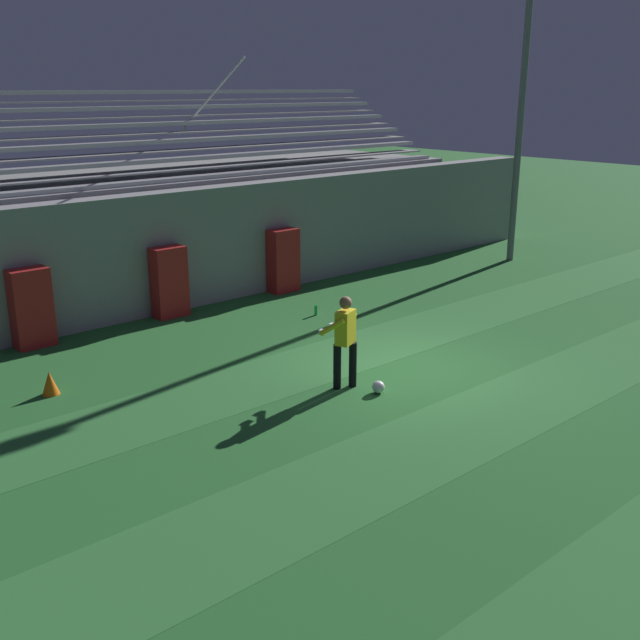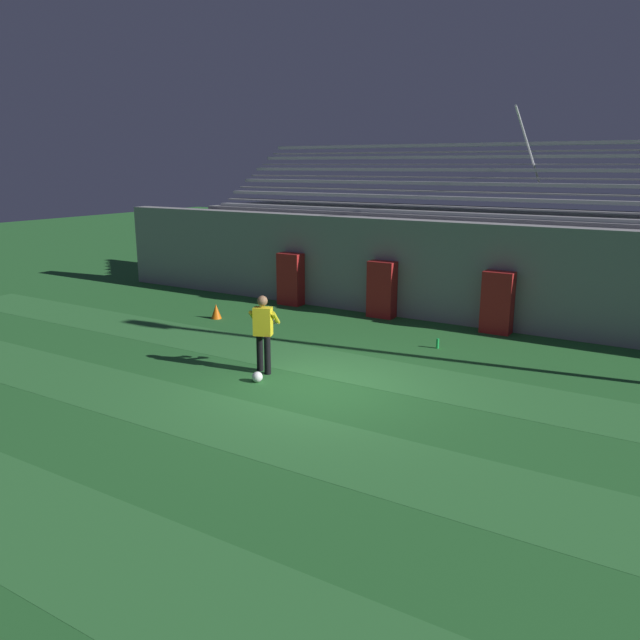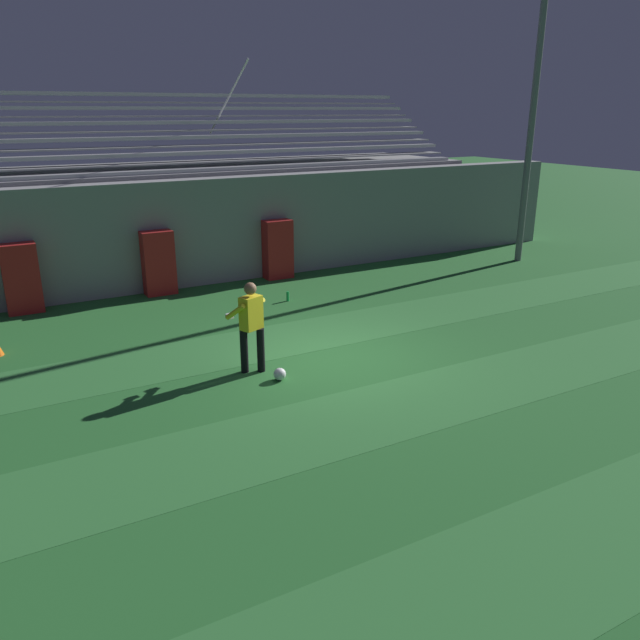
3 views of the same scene
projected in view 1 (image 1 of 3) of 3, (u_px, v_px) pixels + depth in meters
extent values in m
plane|color=#286B2D|center=(411.00, 368.00, 14.18)|extent=(80.00, 80.00, 0.00)
cube|color=#337A38|center=(514.00, 405.00, 12.53)|extent=(28.00, 1.85, 0.01)
cube|color=#337A38|center=(360.00, 349.00, 15.17)|extent=(28.00, 1.85, 0.01)
cube|color=gray|center=(216.00, 244.00, 18.41)|extent=(24.00, 0.60, 2.80)
cube|color=#B21E1E|center=(169.00, 282.00, 17.14)|extent=(0.78, 0.44, 1.63)
cube|color=#B21E1E|center=(283.00, 261.00, 19.25)|extent=(0.78, 0.44, 1.63)
cube|color=#B21E1E|center=(31.00, 308.00, 15.13)|extent=(0.78, 0.44, 1.63)
cube|color=gray|center=(160.00, 227.00, 20.33)|extent=(18.00, 4.60, 2.90)
cube|color=#B7B7BC|center=(196.00, 177.00, 18.49)|extent=(17.10, 0.36, 0.10)
cube|color=gray|center=(201.00, 188.00, 18.41)|extent=(17.10, 0.60, 0.04)
cube|color=#B7B7BC|center=(180.00, 159.00, 18.87)|extent=(17.10, 0.36, 0.10)
cube|color=gray|center=(185.00, 169.00, 18.79)|extent=(17.10, 0.60, 0.04)
cube|color=#B7B7BC|center=(165.00, 141.00, 19.25)|extent=(17.10, 0.36, 0.10)
cube|color=gray|center=(170.00, 151.00, 19.18)|extent=(17.10, 0.60, 0.04)
cube|color=#B7B7BC|center=(151.00, 124.00, 19.63)|extent=(17.10, 0.36, 0.10)
cube|color=gray|center=(155.00, 134.00, 19.56)|extent=(17.10, 0.60, 0.04)
cube|color=#B7B7BC|center=(137.00, 108.00, 20.01)|extent=(17.10, 0.36, 0.10)
cube|color=gray|center=(141.00, 117.00, 19.94)|extent=(17.10, 0.60, 0.04)
cube|color=#B7B7BC|center=(123.00, 92.00, 20.39)|extent=(17.10, 0.36, 0.10)
cube|color=gray|center=(127.00, 101.00, 20.32)|extent=(17.10, 0.60, 0.04)
cylinder|color=#B7B7BC|center=(209.00, 98.00, 19.93)|extent=(0.06, 3.33, 2.05)
cylinder|color=slate|center=(521.00, 115.00, 21.73)|extent=(0.20, 0.20, 8.62)
cylinder|color=black|center=(337.00, 367.00, 13.10)|extent=(0.18, 0.18, 0.82)
cylinder|color=black|center=(353.00, 364.00, 13.20)|extent=(0.18, 0.18, 0.82)
cube|color=yellow|center=(345.00, 327.00, 12.94)|extent=(0.44, 0.36, 0.60)
sphere|color=brown|center=(346.00, 303.00, 12.81)|extent=(0.22, 0.22, 0.22)
cylinder|color=yellow|center=(332.00, 327.00, 12.78)|extent=(0.26, 0.48, 0.37)
cylinder|color=yellow|center=(344.00, 320.00, 13.19)|extent=(0.26, 0.48, 0.37)
cube|color=silver|center=(323.00, 332.00, 12.94)|extent=(0.14, 0.14, 0.08)
cube|color=silver|center=(333.00, 326.00, 13.28)|extent=(0.14, 0.14, 0.08)
sphere|color=white|center=(378.00, 387.00, 12.99)|extent=(0.22, 0.22, 0.22)
cone|color=orange|center=(50.00, 383.00, 12.90)|extent=(0.30, 0.30, 0.42)
cylinder|color=green|center=(316.00, 310.00, 17.42)|extent=(0.07, 0.07, 0.24)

